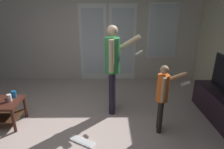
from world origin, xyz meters
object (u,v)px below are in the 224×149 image
at_px(person_child, 163,93).
at_px(cup_by_laptop, 14,94).
at_px(cup_near_edge, 9,98).
at_px(person_adult, 113,63).
at_px(loose_keyboard, 82,141).

xyz_separation_m(person_child, cup_by_laptop, (-2.54, 0.38, -0.19)).
bearing_deg(cup_near_edge, person_adult, 12.25).
bearing_deg(person_child, cup_by_laptop, 171.47).
height_order(loose_keyboard, cup_by_laptop, cup_by_laptop).
distance_m(person_adult, person_child, 1.04).
relative_size(loose_keyboard, cup_by_laptop, 3.91).
xyz_separation_m(person_adult, loose_keyboard, (-0.49, -0.90, -0.99)).
bearing_deg(person_child, person_adult, 141.28).
bearing_deg(loose_keyboard, cup_by_laptop, 152.58).
bearing_deg(cup_by_laptop, loose_keyboard, -27.42).
bearing_deg(cup_near_edge, person_child, -5.26).
xyz_separation_m(person_child, cup_near_edge, (-2.55, 0.23, -0.18)).
xyz_separation_m(loose_keyboard, cup_by_laptop, (-1.28, 0.66, 0.49)).
bearing_deg(cup_by_laptop, person_child, -8.53).
bearing_deg(loose_keyboard, cup_near_edge, 158.12).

